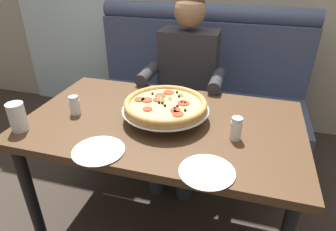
{
  "coord_description": "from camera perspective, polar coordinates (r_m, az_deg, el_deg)",
  "views": [
    {
      "loc": [
        0.39,
        -1.23,
        1.47
      ],
      "look_at": [
        0.04,
        -0.03,
        0.78
      ],
      "focal_mm": 31.3,
      "sensor_mm": 36.0,
      "label": 1
    }
  ],
  "objects": [
    {
      "name": "booth_bench",
      "position": [
        2.4,
        5.21,
        2.37
      ],
      "size": [
        1.69,
        0.78,
        1.13
      ],
      "color": "#424C6B",
      "rests_on": "ground_plane"
    },
    {
      "name": "plate_near_right",
      "position": [
        1.29,
        -13.42,
        -6.44
      ],
      "size": [
        0.23,
        0.23,
        0.02
      ],
      "color": "white",
      "rests_on": "dining_table"
    },
    {
      "name": "pizza",
      "position": [
        1.45,
        -0.47,
        2.05
      ],
      "size": [
        0.44,
        0.44,
        0.11
      ],
      "color": "silver",
      "rests_on": "dining_table"
    },
    {
      "name": "patio_chair",
      "position": [
        3.97,
        -12.98,
        14.5
      ],
      "size": [
        0.42,
        0.41,
        0.86
      ],
      "color": "black",
      "rests_on": "ground_plane"
    },
    {
      "name": "plate_near_left",
      "position": [
        1.15,
        7.6,
        -10.54
      ],
      "size": [
        0.22,
        0.22,
        0.02
      ],
      "color": "white",
      "rests_on": "dining_table"
    },
    {
      "name": "drinking_glass",
      "position": [
        1.55,
        -27.19,
        -0.52
      ],
      "size": [
        0.08,
        0.08,
        0.14
      ],
      "color": "silver",
      "rests_on": "dining_table"
    },
    {
      "name": "dining_table",
      "position": [
        1.53,
        -1.04,
        -3.62
      ],
      "size": [
        1.39,
        0.82,
        0.73
      ],
      "color": "#4C331E",
      "rests_on": "ground_plane"
    },
    {
      "name": "shaker_parmesan",
      "position": [
        1.6,
        -17.71,
        1.68
      ],
      "size": [
        0.05,
        0.05,
        0.1
      ],
      "color": "white",
      "rests_on": "dining_table"
    },
    {
      "name": "shaker_pepper_flakes",
      "position": [
        1.35,
        13.08,
        -2.81
      ],
      "size": [
        0.05,
        0.05,
        0.11
      ],
      "color": "white",
      "rests_on": "dining_table"
    },
    {
      "name": "diner_main",
      "position": [
        2.04,
        3.34,
        7.09
      ],
      "size": [
        0.54,
        0.64,
        1.27
      ],
      "color": "#2D3342",
      "rests_on": "ground_plane"
    },
    {
      "name": "ground_plane",
      "position": [
        1.95,
        -0.87,
        -19.72
      ],
      "size": [
        16.0,
        16.0,
        0.0
      ],
      "primitive_type": "plane",
      "color": "#382D26"
    }
  ]
}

